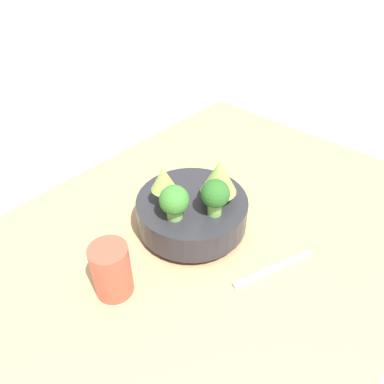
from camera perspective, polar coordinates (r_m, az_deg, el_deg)
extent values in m
plane|color=silver|center=(0.81, 3.58, -7.79)|extent=(6.00, 6.00, 0.00)
cube|color=tan|center=(0.79, 3.65, -6.58)|extent=(0.95, 0.74, 0.05)
cylinder|color=#28282D|center=(0.77, 0.00, -4.95)|extent=(0.10, 0.10, 0.01)
cylinder|color=#28282D|center=(0.75, 0.00, -2.94)|extent=(0.22, 0.22, 0.06)
cylinder|color=#7AB256|center=(0.71, -4.22, -0.62)|extent=(0.02, 0.02, 0.03)
cone|color=#93B751|center=(0.69, -4.37, 2.05)|extent=(0.05, 0.05, 0.05)
cylinder|color=#7AB256|center=(0.69, 3.48, -2.37)|extent=(0.03, 0.03, 0.03)
sphere|color=#286023|center=(0.67, 3.58, -0.25)|extent=(0.05, 0.05, 0.05)
cylinder|color=#7AB256|center=(0.68, -2.65, -3.16)|extent=(0.03, 0.03, 0.02)
sphere|color=#387A2D|center=(0.66, -2.73, -1.22)|extent=(0.05, 0.05, 0.05)
cylinder|color=#7AB256|center=(0.72, 3.90, -0.45)|extent=(0.03, 0.03, 0.02)
cone|color=#93B751|center=(0.70, 4.06, 2.46)|extent=(0.07, 0.07, 0.07)
cylinder|color=#C64C38|center=(0.65, -12.17, -11.58)|extent=(0.07, 0.07, 0.10)
cube|color=#B2B2B7|center=(0.71, 12.36, -11.34)|extent=(0.16, 0.07, 0.01)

